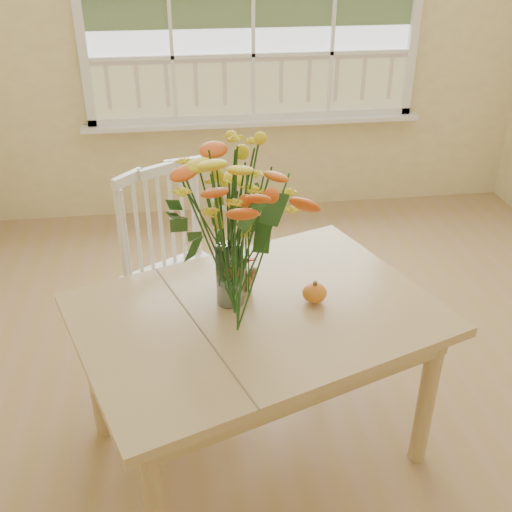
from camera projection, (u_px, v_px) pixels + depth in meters
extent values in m
cube|color=#A98852|center=(317.00, 410.00, 2.75)|extent=(4.00, 4.50, 0.01)
cube|color=beige|center=(253.00, 23.00, 4.02)|extent=(4.00, 0.02, 2.70)
cube|color=white|center=(254.00, 123.00, 4.29)|extent=(2.42, 0.12, 0.03)
cube|color=tan|center=(257.00, 314.00, 2.24)|extent=(1.53, 1.31, 0.04)
cube|color=tan|center=(257.00, 330.00, 2.27)|extent=(1.38, 1.16, 0.10)
cylinder|color=tan|center=(155.00, 511.00, 1.90)|extent=(0.07, 0.07, 0.65)
cylinder|color=tan|center=(95.00, 373.00, 2.47)|extent=(0.07, 0.07, 0.65)
cylinder|color=tan|center=(427.00, 398.00, 2.35)|extent=(0.07, 0.07, 0.65)
cylinder|color=tan|center=(322.00, 303.00, 2.92)|extent=(0.07, 0.07, 0.65)
cube|color=white|center=(185.00, 284.00, 2.82)|extent=(0.61, 0.61, 0.05)
cube|color=white|center=(161.00, 222.00, 2.81)|extent=(0.41, 0.27, 0.52)
cylinder|color=white|center=(176.00, 357.00, 2.73)|extent=(0.04, 0.04, 0.44)
cylinder|color=white|center=(139.00, 324.00, 2.95)|extent=(0.04, 0.04, 0.44)
cylinder|color=white|center=(236.00, 327.00, 2.93)|extent=(0.04, 0.04, 0.44)
cylinder|color=white|center=(198.00, 299.00, 3.15)|extent=(0.04, 0.04, 0.44)
cylinder|color=white|center=(230.00, 275.00, 2.22)|extent=(0.10, 0.10, 0.23)
ellipsoid|color=orange|center=(315.00, 294.00, 2.26)|extent=(0.09, 0.09, 0.07)
cylinder|color=#CCB78C|center=(242.00, 290.00, 2.34)|extent=(0.08, 0.08, 0.01)
ellipsoid|color=brown|center=(242.00, 280.00, 2.32)|extent=(0.12, 0.11, 0.08)
ellipsoid|color=#38160F|center=(234.00, 262.00, 2.46)|extent=(0.09, 0.09, 0.08)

